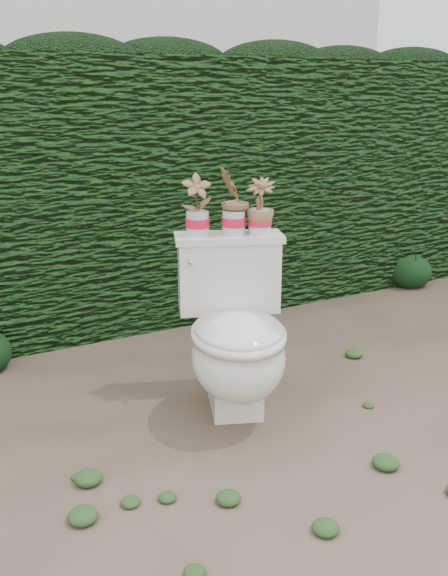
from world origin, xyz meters
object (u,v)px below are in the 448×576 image
potted_plant_right (260,208)px  potted_plant_left (197,207)px  potted_plant_center (234,202)px  toilet (236,338)px

potted_plant_right → potted_plant_left: bearing=-160.4°
potted_plant_left → potted_plant_center: 0.17m
potted_plant_right → potted_plant_center: bearing=-160.4°
potted_plant_left → potted_plant_center: (0.16, -0.06, 0.02)m
potted_plant_left → potted_plant_right: bearing=-7.2°
potted_plant_right → toilet: bearing=-101.4°
toilet → potted_plant_center: bearing=84.6°
toilet → potted_plant_center: 0.62m
toilet → potted_plant_left: size_ratio=3.01×
toilet → potted_plant_left: bearing=121.1°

